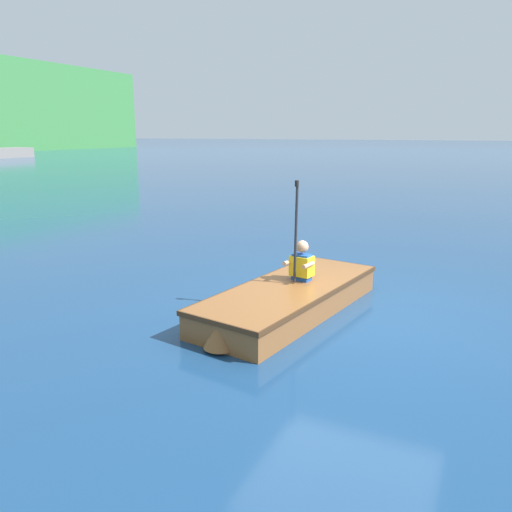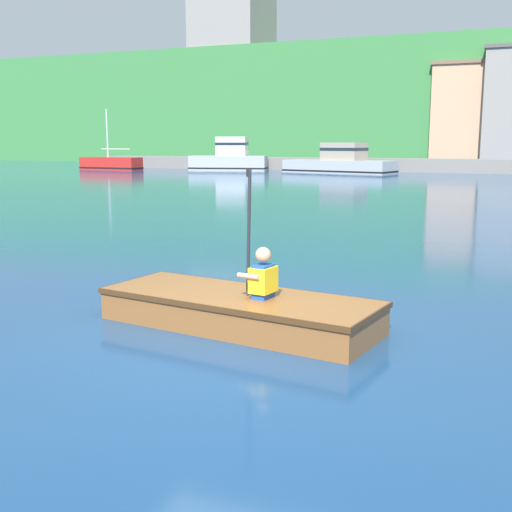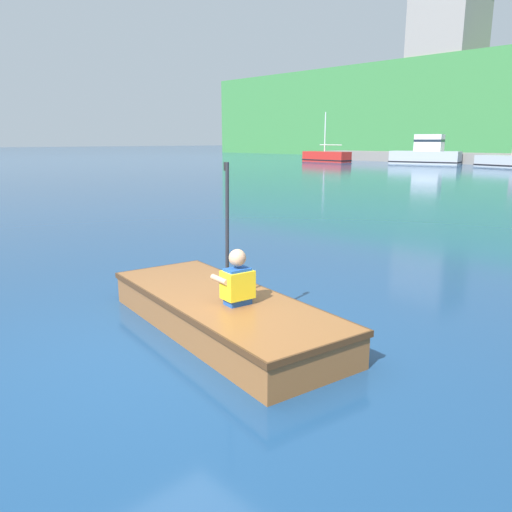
% 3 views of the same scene
% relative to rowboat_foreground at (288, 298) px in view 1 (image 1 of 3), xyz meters
% --- Properties ---
extents(ground_plane, '(300.00, 300.00, 0.00)m').
position_rel_rowboat_foreground_xyz_m(ground_plane, '(0.23, -0.79, -0.21)').
color(ground_plane, navy).
extents(rowboat_foreground, '(3.31, 1.61, 0.36)m').
position_rel_rowboat_foreground_xyz_m(rowboat_foreground, '(0.00, 0.00, 0.00)').
color(rowboat_foreground, brown).
rests_on(rowboat_foreground, ground).
extents(person_paddler, '(0.37, 0.39, 1.38)m').
position_rel_rowboat_foreground_xyz_m(person_paddler, '(0.34, -0.05, 0.41)').
color(person_paddler, '#1E4CA5').
rests_on(person_paddler, rowboat_foreground).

